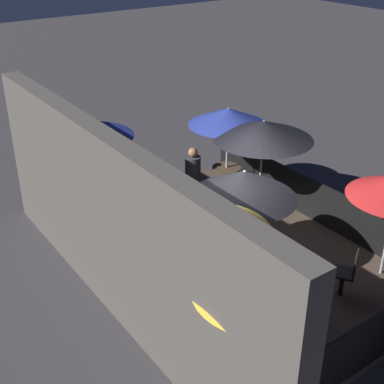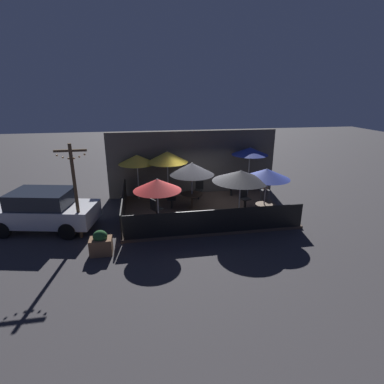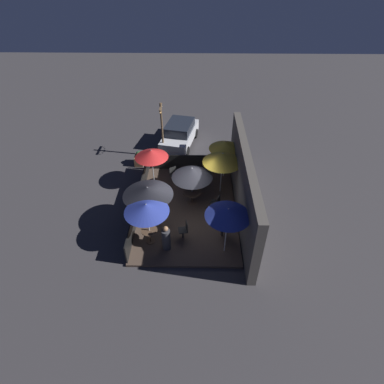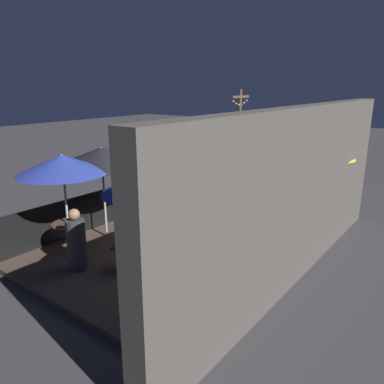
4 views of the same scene
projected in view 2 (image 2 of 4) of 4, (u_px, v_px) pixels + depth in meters
ground_plane at (203, 212)px, 13.74m from camera, size 60.00×60.00×0.00m
patio_deck at (203, 211)px, 13.72m from camera, size 7.16×4.88×0.12m
building_wall at (193, 163)px, 15.69m from camera, size 8.76×0.36×3.37m
fence_front at (216, 221)px, 11.32m from camera, size 6.96×0.05×0.95m
fence_side_left at (124, 205)px, 12.98m from camera, size 0.05×4.68×0.95m
patio_umbrella_0 at (192, 169)px, 13.26m from camera, size 1.99×1.99×2.15m
patio_umbrella_1 at (267, 174)px, 11.96m from camera, size 1.88×1.88×2.22m
patio_umbrella_2 at (241, 176)px, 11.69m from camera, size 2.24×2.24×2.21m
patio_umbrella_3 at (157, 185)px, 10.96m from camera, size 1.78×1.78×2.11m
patio_umbrella_4 at (250, 151)px, 15.01m from camera, size 1.83×1.83×2.47m
patio_umbrella_5 at (167, 157)px, 14.42m from camera, size 2.00×2.00×2.40m
patio_umbrella_6 at (137, 159)px, 14.47m from camera, size 1.81×1.81×2.24m
dining_table_0 at (192, 197)px, 13.68m from camera, size 0.95×0.95×0.71m
dining_table_1 at (264, 208)px, 12.43m from camera, size 0.71×0.71×0.71m
patio_chair_0 at (199, 189)px, 14.91m from camera, size 0.53×0.53×0.93m
patio_chair_1 at (245, 197)px, 13.81m from camera, size 0.47×0.47×0.90m
patio_chair_2 at (232, 186)px, 15.42m from camera, size 0.55×0.55×0.94m
patio_chair_3 at (156, 208)px, 12.44m from camera, size 0.55×0.55×0.94m
patio_chair_4 at (170, 198)px, 13.70m from camera, size 0.46×0.46×0.92m
patron_0 at (264, 200)px, 13.19m from camera, size 0.54×0.54×1.28m
planter_box at (101, 244)px, 10.08m from camera, size 0.73×0.51×0.88m
light_post at (75, 187)px, 10.74m from camera, size 1.10×0.12×3.57m
parked_car_0 at (43, 210)px, 11.77m from camera, size 4.30×2.51×1.62m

